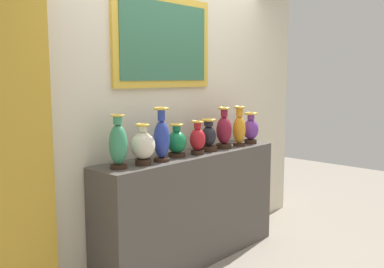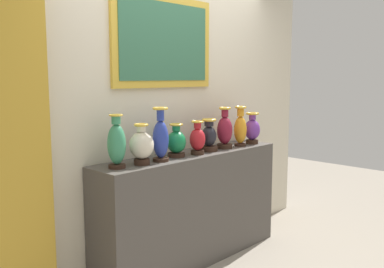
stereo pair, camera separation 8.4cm
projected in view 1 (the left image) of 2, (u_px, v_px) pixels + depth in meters
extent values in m
plane|color=gray|center=(192.00, 260.00, 3.82)|extent=(9.86, 9.86, 0.00)
cube|color=#4C4742|center=(192.00, 208.00, 3.75)|extent=(1.93, 0.39, 0.97)
cube|color=beige|center=(171.00, 84.00, 3.78)|extent=(3.86, 0.10, 3.14)
cube|color=gold|center=(164.00, 42.00, 3.58)|extent=(1.10, 0.03, 0.77)
cube|color=#346B4D|center=(166.00, 42.00, 3.57)|extent=(0.98, 0.01, 0.65)
cube|color=gold|center=(14.00, 130.00, 2.64)|extent=(0.48, 0.08, 2.61)
cylinder|color=#382319|center=(119.00, 167.00, 3.08)|extent=(0.12, 0.12, 0.03)
ellipsoid|color=#388C60|center=(118.00, 145.00, 3.06)|extent=(0.14, 0.14, 0.29)
cylinder|color=#388C60|center=(118.00, 120.00, 3.03)|extent=(0.07, 0.07, 0.06)
torus|color=gold|center=(118.00, 115.00, 3.03)|extent=(0.10, 0.10, 0.01)
cylinder|color=#382319|center=(143.00, 162.00, 3.21)|extent=(0.12, 0.12, 0.04)
ellipsoid|color=beige|center=(143.00, 145.00, 3.19)|extent=(0.19, 0.19, 0.21)
cylinder|color=beige|center=(143.00, 128.00, 3.18)|extent=(0.07, 0.07, 0.05)
torus|color=gold|center=(143.00, 125.00, 3.17)|extent=(0.11, 0.11, 0.02)
cylinder|color=#382319|center=(162.00, 160.00, 3.34)|extent=(0.13, 0.13, 0.03)
ellipsoid|color=#263899|center=(162.00, 140.00, 3.32)|extent=(0.13, 0.13, 0.29)
cylinder|color=#263899|center=(161.00, 115.00, 3.29)|extent=(0.06, 0.06, 0.10)
torus|color=gold|center=(161.00, 108.00, 3.29)|extent=(0.12, 0.12, 0.02)
cylinder|color=#382319|center=(177.00, 155.00, 3.53)|extent=(0.14, 0.14, 0.03)
ellipsoid|color=#14723D|center=(177.00, 142.00, 3.51)|extent=(0.16, 0.16, 0.18)
cylinder|color=#14723D|center=(177.00, 128.00, 3.50)|extent=(0.07, 0.07, 0.05)
torus|color=gold|center=(177.00, 125.00, 3.49)|extent=(0.11, 0.11, 0.02)
cylinder|color=#382319|center=(197.00, 152.00, 3.64)|extent=(0.11, 0.11, 0.04)
ellipsoid|color=red|center=(197.00, 139.00, 3.62)|extent=(0.13, 0.13, 0.19)
cylinder|color=red|center=(197.00, 125.00, 3.60)|extent=(0.06, 0.06, 0.06)
torus|color=gold|center=(197.00, 122.00, 3.60)|extent=(0.11, 0.11, 0.02)
cylinder|color=#382319|center=(208.00, 149.00, 3.81)|extent=(0.16, 0.16, 0.04)
ellipsoid|color=black|center=(209.00, 136.00, 3.79)|extent=(0.13, 0.13, 0.18)
cylinder|color=black|center=(209.00, 123.00, 3.78)|extent=(0.08, 0.08, 0.06)
torus|color=gold|center=(209.00, 120.00, 3.77)|extent=(0.13, 0.13, 0.02)
cylinder|color=#382319|center=(224.00, 146.00, 3.95)|extent=(0.14, 0.14, 0.04)
ellipsoid|color=maroon|center=(224.00, 130.00, 3.93)|extent=(0.14, 0.14, 0.25)
cylinder|color=maroon|center=(224.00, 112.00, 3.91)|extent=(0.06, 0.06, 0.08)
torus|color=gold|center=(224.00, 108.00, 3.91)|extent=(0.11, 0.11, 0.02)
cylinder|color=#382319|center=(239.00, 144.00, 4.09)|extent=(0.11, 0.11, 0.03)
ellipsoid|color=orange|center=(239.00, 130.00, 4.07)|extent=(0.12, 0.12, 0.26)
cylinder|color=orange|center=(239.00, 112.00, 4.05)|extent=(0.07, 0.07, 0.09)
torus|color=gold|center=(240.00, 107.00, 4.04)|extent=(0.11, 0.11, 0.02)
cylinder|color=#382319|center=(250.00, 141.00, 4.24)|extent=(0.12, 0.12, 0.04)
ellipsoid|color=#6B3393|center=(251.00, 130.00, 4.22)|extent=(0.15, 0.15, 0.20)
cylinder|color=#6B3393|center=(251.00, 116.00, 4.20)|extent=(0.07, 0.07, 0.06)
torus|color=gold|center=(251.00, 113.00, 4.20)|extent=(0.13, 0.13, 0.02)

